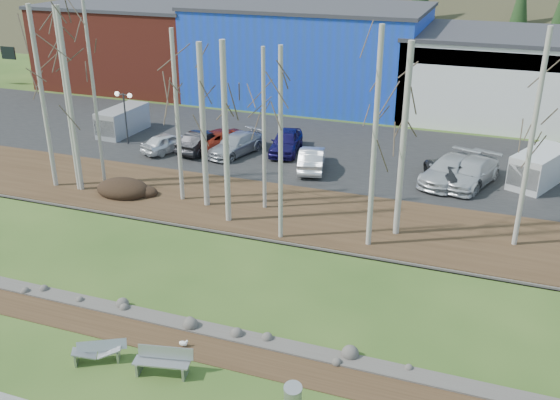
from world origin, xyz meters
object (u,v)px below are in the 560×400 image
at_px(street_lamp, 124,104).
at_px(car_5, 312,159).
at_px(car_3, 236,144).
at_px(car_4, 286,142).
at_px(bench_damaged, 99,352).
at_px(van_white, 538,168).
at_px(car_6, 451,171).
at_px(car_7, 449,170).
at_px(bench_intact, 163,361).
at_px(seagull, 183,343).
at_px(car_0, 167,142).
at_px(car_2, 225,139).
at_px(van_grey, 121,121).
at_px(car_1, 203,141).
at_px(car_8, 471,173).

distance_m(street_lamp, car_5, 14.11).
xyz_separation_m(car_3, car_4, (3.13, 1.49, 0.09)).
height_order(bench_damaged, van_white, van_white).
distance_m(street_lamp, car_6, 22.62).
relative_size(car_4, car_7, 0.86).
relative_size(bench_intact, bench_damaged, 1.15).
height_order(seagull, car_0, car_0).
bearing_deg(bench_intact, car_6, 59.07).
bearing_deg(car_3, car_2, 160.53).
bearing_deg(seagull, van_grey, 105.76).
distance_m(car_4, car_5, 3.66).
height_order(seagull, van_grey, van_grey).
relative_size(car_0, car_1, 0.87).
bearing_deg(car_5, car_2, -28.95).
bearing_deg(van_white, street_lamp, -151.88).
distance_m(car_2, car_3, 1.47).
height_order(car_0, car_5, car_5).
relative_size(car_4, car_5, 1.04).
relative_size(street_lamp, car_0, 0.99).
height_order(car_4, car_5, car_4).
distance_m(car_7, van_grey, 24.22).
distance_m(bench_intact, car_5, 20.81).
distance_m(car_1, van_grey, 7.66).
height_order(car_7, car_8, same).
distance_m(street_lamp, car_2, 7.48).
height_order(seagull, van_white, van_white).
relative_size(seagull, car_7, 0.07).
height_order(bench_damaged, car_2, car_2).
bearing_deg(car_0, car_7, -154.77).
xyz_separation_m(seagull, car_8, (8.79, 19.93, 0.75)).
bearing_deg(van_white, car_8, -134.21).
distance_m(bench_intact, car_6, 23.01).
bearing_deg(van_grey, car_8, -0.44).
height_order(street_lamp, car_3, street_lamp).
xyz_separation_m(car_6, car_8, (1.20, -0.24, 0.11)).
relative_size(bench_damaged, seagull, 4.55).
xyz_separation_m(car_6, car_7, (-0.07, -0.24, 0.11)).
bearing_deg(car_4, van_grey, 172.49).
bearing_deg(car_0, car_5, -156.78).
bearing_deg(car_2, van_white, -151.27).
xyz_separation_m(bench_intact, car_1, (-9.20, 21.60, 0.36)).
bearing_deg(car_8, car_2, -165.60).
bearing_deg(car_8, bench_intact, -93.65).
xyz_separation_m(bench_intact, car_2, (-8.00, 22.69, 0.33)).
bearing_deg(van_white, car_0, -150.24).
bearing_deg(bench_intact, car_4, 87.14).
height_order(bench_intact, car_3, car_3).
height_order(car_8, van_grey, van_grey).
relative_size(car_0, van_grey, 0.84).
height_order(street_lamp, car_5, street_lamp).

